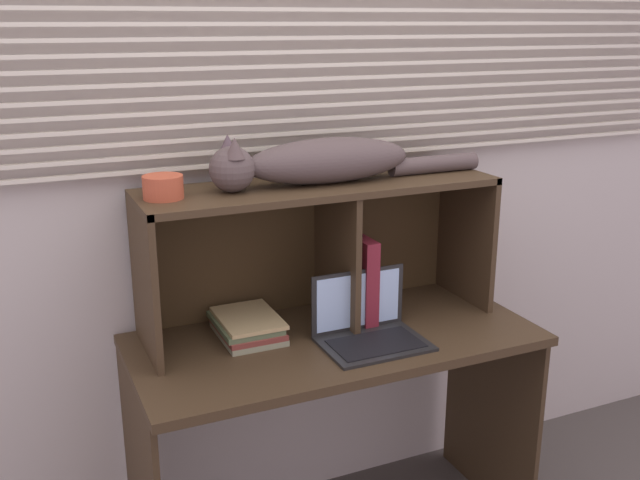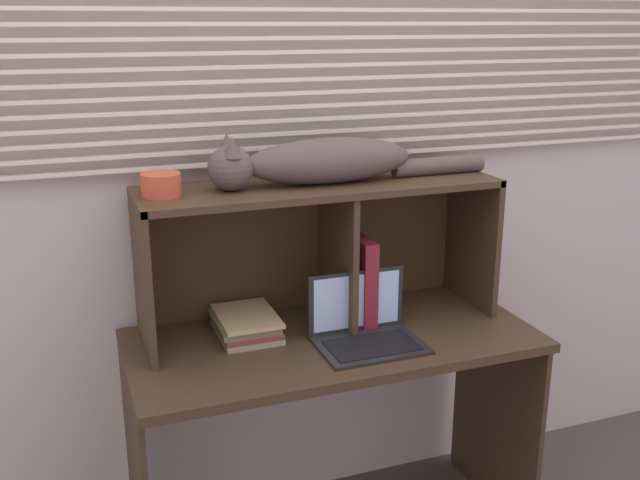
{
  "view_description": "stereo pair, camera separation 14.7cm",
  "coord_description": "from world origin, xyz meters",
  "px_view_note": "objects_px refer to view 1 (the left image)",
  "views": [
    {
      "loc": [
        -0.91,
        -1.7,
        1.72
      ],
      "look_at": [
        0.0,
        0.33,
        1.05
      ],
      "focal_mm": 40.86,
      "sensor_mm": 36.0,
      "label": 1
    },
    {
      "loc": [
        -0.77,
        -1.75,
        1.72
      ],
      "look_at": [
        0.0,
        0.33,
        1.05
      ],
      "focal_mm": 40.86,
      "sensor_mm": 36.0,
      "label": 2
    }
  ],
  "objects_px": {
    "cat": "(319,162)",
    "book_stack": "(247,326)",
    "binder_upright": "(355,276)",
    "small_basket": "(163,187)",
    "laptop": "(368,328)"
  },
  "relations": [
    {
      "from": "cat",
      "to": "binder_upright",
      "type": "distance_m",
      "value": 0.41
    },
    {
      "from": "cat",
      "to": "small_basket",
      "type": "height_order",
      "value": "cat"
    },
    {
      "from": "binder_upright",
      "to": "book_stack",
      "type": "bearing_deg",
      "value": -179.36
    },
    {
      "from": "laptop",
      "to": "small_basket",
      "type": "xyz_separation_m",
      "value": [
        -0.57,
        0.19,
        0.46
      ]
    },
    {
      "from": "cat",
      "to": "book_stack",
      "type": "height_order",
      "value": "cat"
    },
    {
      "from": "binder_upright",
      "to": "cat",
      "type": "bearing_deg",
      "value": 180.0
    },
    {
      "from": "book_stack",
      "to": "laptop",
      "type": "bearing_deg",
      "value": -29.61
    },
    {
      "from": "cat",
      "to": "laptop",
      "type": "xyz_separation_m",
      "value": [
        0.08,
        -0.19,
        -0.5
      ]
    },
    {
      "from": "laptop",
      "to": "book_stack",
      "type": "bearing_deg",
      "value": 150.39
    },
    {
      "from": "binder_upright",
      "to": "small_basket",
      "type": "height_order",
      "value": "small_basket"
    },
    {
      "from": "laptop",
      "to": "binder_upright",
      "type": "distance_m",
      "value": 0.22
    },
    {
      "from": "laptop",
      "to": "cat",
      "type": "bearing_deg",
      "value": 112.75
    },
    {
      "from": "laptop",
      "to": "small_basket",
      "type": "distance_m",
      "value": 0.76
    },
    {
      "from": "book_stack",
      "to": "small_basket",
      "type": "height_order",
      "value": "small_basket"
    },
    {
      "from": "cat",
      "to": "laptop",
      "type": "height_order",
      "value": "cat"
    }
  ]
}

